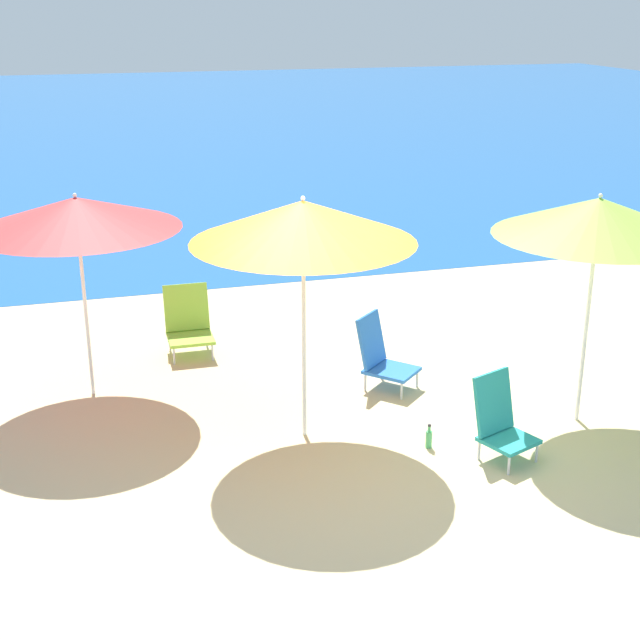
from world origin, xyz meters
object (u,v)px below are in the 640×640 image
at_px(beach_chair_blue, 381,355).
at_px(beach_chair_lime, 188,322).
at_px(water_bottle, 429,438).
at_px(beach_umbrella_red, 76,213).
at_px(beach_umbrella_lime, 598,217).
at_px(beach_chair_teal, 500,419).
at_px(beach_umbrella_orange, 303,222).

xyz_separation_m(beach_chair_blue, beach_chair_lime, (-1.81, 1.55, 0.00)).
height_order(beach_chair_blue, water_bottle, beach_chair_blue).
distance_m(beach_umbrella_red, beach_chair_blue, 3.40).
bearing_deg(beach_chair_lime, beach_umbrella_lime, -39.08).
bearing_deg(beach_chair_blue, beach_umbrella_red, 124.88).
bearing_deg(beach_chair_teal, water_bottle, 127.71).
bearing_deg(beach_umbrella_red, beach_umbrella_orange, -38.73).
relative_size(beach_umbrella_lime, beach_chair_lime, 2.89).
bearing_deg(water_bottle, beach_umbrella_orange, 150.94).
relative_size(beach_umbrella_orange, beach_umbrella_lime, 1.02).
relative_size(beach_umbrella_orange, beach_chair_teal, 2.96).
bearing_deg(beach_umbrella_red, beach_umbrella_lime, -23.19).
xyz_separation_m(beach_umbrella_red, beach_chair_teal, (3.44, -2.40, -1.55)).
distance_m(beach_umbrella_red, beach_chair_teal, 4.48).
xyz_separation_m(beach_umbrella_orange, beach_chair_teal, (1.56, -0.89, -1.70)).
distance_m(beach_umbrella_orange, water_bottle, 2.29).
xyz_separation_m(beach_umbrella_lime, beach_chair_blue, (-1.58, 1.28, -1.67)).
bearing_deg(beach_chair_lime, water_bottle, -58.44).
bearing_deg(beach_umbrella_red, water_bottle, -35.56).
xyz_separation_m(beach_umbrella_lime, beach_umbrella_red, (-4.53, 1.94, -0.11)).
relative_size(beach_umbrella_red, water_bottle, 9.11).
bearing_deg(beach_umbrella_red, beach_chair_teal, -34.86).
bearing_deg(beach_chair_lime, beach_chair_blue, -39.82).
distance_m(beach_umbrella_orange, beach_chair_blue, 2.18).
bearing_deg(beach_umbrella_orange, beach_umbrella_red, 141.27).
bearing_deg(water_bottle, beach_chair_teal, -30.82).
relative_size(beach_chair_teal, beach_chair_blue, 0.99).
xyz_separation_m(beach_umbrella_red, beach_chair_lime, (1.14, 0.89, -1.56)).
bearing_deg(beach_umbrella_red, beach_chair_blue, -12.64).
bearing_deg(beach_umbrella_lime, beach_chair_blue, 141.04).
height_order(beach_umbrella_orange, beach_umbrella_red, beach_umbrella_orange).
bearing_deg(water_bottle, beach_umbrella_lime, 4.90).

